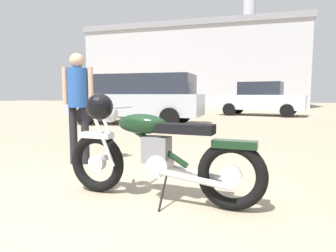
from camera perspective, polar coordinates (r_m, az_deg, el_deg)
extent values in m
plane|color=gray|center=(2.95, -11.05, -14.97)|extent=(80.00, 80.00, 0.00)
torus|color=black|center=(3.34, -13.34, -6.80)|extent=(0.64, 0.14, 0.64)
cylinder|color=silver|center=(3.34, -13.34, -6.80)|extent=(0.18, 0.09, 0.18)
torus|color=black|center=(2.80, 12.04, -9.26)|extent=(0.64, 0.14, 0.64)
cylinder|color=silver|center=(2.80, 12.04, -9.26)|extent=(0.18, 0.09, 0.18)
cube|color=silver|center=(3.28, -13.46, -1.69)|extent=(0.37, 0.15, 0.06)
cube|color=black|center=(2.73, 12.59, -3.41)|extent=(0.41, 0.15, 0.07)
cylinder|color=silver|center=(3.15, -12.35, -2.28)|extent=(0.29, 0.05, 0.58)
cylinder|color=silver|center=(3.28, -10.90, -1.94)|extent=(0.29, 0.05, 0.58)
sphere|color=silver|center=(3.17, -11.00, 2.21)|extent=(0.17, 0.17, 0.17)
cylinder|color=silver|center=(3.12, -9.79, 3.46)|extent=(0.06, 0.62, 0.03)
sphere|color=black|center=(2.87, -12.90, 3.58)|extent=(0.25, 0.25, 0.25)
cylinder|color=black|center=(2.97, -2.97, -3.16)|extent=(0.76, 0.09, 0.47)
ellipsoid|color=black|center=(2.99, -5.01, 0.42)|extent=(0.53, 0.25, 0.20)
cube|color=black|center=(2.82, 3.39, -0.52)|extent=(0.55, 0.23, 0.09)
cube|color=slate|center=(2.96, -2.19, -4.51)|extent=(0.27, 0.19, 0.26)
cylinder|color=silver|center=(2.98, -1.46, -7.40)|extent=(0.23, 0.21, 0.22)
cylinder|color=silver|center=(2.78, 5.07, -10.09)|extent=(0.70, 0.09, 0.14)
cylinder|color=silver|center=(2.97, 6.17, -9.07)|extent=(0.70, 0.09, 0.14)
cylinder|color=black|center=(2.84, -0.91, -12.24)|extent=(0.03, 0.24, 0.33)
cylinder|color=black|center=(4.70, -15.50, -1.79)|extent=(0.12, 0.12, 0.86)
cylinder|color=black|center=(4.76, -17.58, -1.76)|extent=(0.12, 0.12, 0.86)
cylinder|color=#234C93|center=(4.69, -16.81, 6.98)|extent=(0.30, 0.30, 0.58)
cylinder|color=tan|center=(4.63, -14.57, 7.41)|extent=(0.08, 0.08, 0.55)
cylinder|color=tan|center=(4.75, -19.02, 7.24)|extent=(0.08, 0.08, 0.55)
sphere|color=tan|center=(4.71, -16.96, 11.84)|extent=(0.22, 0.22, 0.22)
cylinder|color=black|center=(14.79, 0.40, 3.19)|extent=(0.66, 0.30, 0.64)
cylinder|color=black|center=(13.06, -0.89, 2.82)|extent=(0.66, 0.30, 0.64)
cylinder|color=black|center=(15.57, -10.57, 3.23)|extent=(0.66, 0.30, 0.64)
cylinder|color=black|center=(13.94, -13.11, 2.86)|extent=(0.66, 0.30, 0.64)
cube|color=#ADB2BC|center=(14.25, -6.17, 4.54)|extent=(4.91, 2.45, 0.74)
cube|color=#232833|center=(14.33, -7.37, 7.37)|extent=(3.70, 2.11, 0.68)
cylinder|color=black|center=(15.25, 11.56, 3.12)|extent=(0.64, 0.29, 0.62)
cylinder|color=black|center=(16.91, 13.17, 3.36)|extent=(0.64, 0.29, 0.62)
cylinder|color=black|center=(14.75, 21.71, 2.72)|extent=(0.64, 0.29, 0.62)
cylinder|color=black|center=(16.46, 22.32, 3.00)|extent=(0.64, 0.29, 0.62)
cube|color=silver|center=(15.77, 17.19, 4.38)|extent=(4.41, 2.34, 0.72)
cube|color=#232833|center=(15.77, 17.27, 6.84)|extent=(2.22, 1.85, 0.64)
cylinder|color=black|center=(10.62, -15.50, 1.86)|extent=(0.65, 0.24, 0.64)
cylinder|color=black|center=(12.16, -11.21, 2.47)|extent=(0.65, 0.24, 0.64)
cylinder|color=black|center=(9.42, 0.31, 1.58)|extent=(0.65, 0.24, 0.64)
cylinder|color=black|center=(11.13, 2.72, 2.25)|extent=(0.65, 0.24, 0.64)
cube|color=#ADB2BC|center=(10.72, -6.20, 4.06)|extent=(4.78, 2.00, 0.74)
cube|color=#232833|center=(10.61, -4.73, 7.89)|extent=(3.58, 1.78, 0.68)
cube|color=#B2B2B7|center=(29.69, 5.61, 10.41)|extent=(19.29, 9.55, 6.67)
cube|color=gray|center=(30.18, 5.68, 17.22)|extent=(19.60, 9.86, 0.50)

